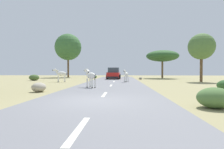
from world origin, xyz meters
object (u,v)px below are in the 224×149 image
bush_3 (94,77)px  rock_0 (141,78)px  tree_0 (201,47)px  zebra_1 (61,74)px  bush_0 (34,78)px  zebra_2 (90,76)px  rock_1 (39,87)px  car_0 (113,73)px  tree_3 (68,47)px  car_1 (114,74)px  bush_1 (215,98)px  zebra_0 (126,74)px  tree_1 (162,56)px

bush_3 → rock_0: 8.63m
tree_0 → rock_0: size_ratio=9.91×
zebra_1 → bush_0: zebra_1 is taller
bush_3 → tree_0: bearing=-34.5°
zebra_2 → tree_0: size_ratio=0.26×
rock_0 → rock_1: (-7.93, -17.11, 0.11)m
car_0 → rock_1: (-3.39, -24.40, -0.56)m
tree_3 → tree_0: bearing=-35.3°
car_1 → tree_3: 13.39m
car_1 → tree_3: tree_3 is taller
zebra_1 → tree_0: 16.86m
tree_0 → rock_0: (-6.58, 5.64, -3.97)m
tree_3 → zebra_1: bearing=-77.0°
zebra_1 → bush_1: (10.37, -14.80, -0.58)m
zebra_0 → bush_1: size_ratio=1.19×
bush_3 → rock_1: size_ratio=0.91×
zebra_0 → bush_0: 12.61m
rock_1 → car_0: bearing=82.1°
car_1 → bush_3: 5.03m
car_0 → rock_1: car_0 is taller
car_1 → tree_1: (8.23, 3.84, 2.99)m
bush_1 → car_0: bearing=99.8°
car_0 → tree_1: (8.71, -2.88, 2.99)m
zebra_1 → tree_0: tree_0 is taller
zebra_2 → tree_3: tree_3 is taller
bush_3 → zebra_2: bearing=-82.5°
tree_0 → zebra_0: bearing=-170.2°
tree_0 → car_0: bearing=130.7°
zebra_0 → rock_0: zebra_0 is taller
zebra_1 → car_0: (5.38, 14.20, -0.10)m
tree_3 → rock_1: size_ratio=9.25×
car_0 → bush_1: size_ratio=3.65×
car_0 → bush_0: car_0 is taller
zebra_2 → tree_0: (11.75, 8.79, 3.22)m
car_0 → car_1: 6.74m
car_1 → bush_1: 22.74m
zebra_1 → rock_0: size_ratio=2.92×
zebra_0 → zebra_1: bearing=15.5°
rock_1 → zebra_2: bearing=44.1°
rock_1 → car_1: bearing=77.7°
zebra_0 → rock_1: bearing=78.1°
zebra_0 → zebra_1: zebra_1 is taller
car_1 → bush_0: bearing=25.2°
tree_0 → rock_1: tree_0 is taller
car_1 → tree_0: size_ratio=0.77×
bush_0 → rock_1: 14.74m
tree_3 → bush_3: (5.91, -4.44, -5.75)m
zebra_2 → zebra_0: bearing=25.6°
tree_3 → bush_1: bearing=-65.3°
bush_3 → zebra_1: bearing=-101.9°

